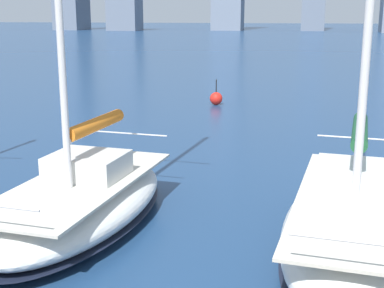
# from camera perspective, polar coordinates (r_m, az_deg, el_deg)

# --- Properties ---
(sailboat_forest) EXTENTS (3.29, 7.59, 12.91)m
(sailboat_forest) POSITION_cam_1_polar(r_m,az_deg,el_deg) (11.47, 16.81, -8.06)
(sailboat_forest) COLOR white
(sailboat_forest) RESTS_ON ground
(sailboat_orange) EXTENTS (3.26, 6.90, 12.54)m
(sailboat_orange) POSITION_cam_1_polar(r_m,az_deg,el_deg) (12.85, -11.71, -5.75)
(sailboat_orange) COLOR white
(sailboat_orange) RESTS_ON ground
(channel_buoy) EXTENTS (0.70, 0.70, 1.40)m
(channel_buoy) POSITION_cam_1_polar(r_m,az_deg,el_deg) (29.71, 2.59, 4.88)
(channel_buoy) COLOR red
(channel_buoy) RESTS_ON ground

